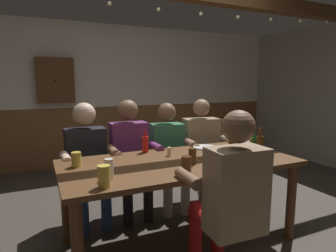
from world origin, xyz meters
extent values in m
plane|color=#423A33|center=(0.00, 0.00, 0.00)|extent=(7.92, 7.92, 0.00)
cube|color=silver|center=(0.00, 2.70, 1.68)|extent=(6.60, 0.12, 1.37)
cube|color=brown|center=(0.00, 2.70, 0.49)|extent=(6.60, 0.12, 0.99)
cube|color=brown|center=(0.00, -0.13, 0.72)|extent=(2.00, 0.94, 0.04)
cylinder|color=brown|center=(-0.92, -0.52, 0.35)|extent=(0.08, 0.08, 0.70)
cylinder|color=brown|center=(0.92, -0.52, 0.35)|extent=(0.08, 0.08, 0.70)
cylinder|color=brown|center=(-0.92, 0.26, 0.35)|extent=(0.08, 0.08, 0.70)
cylinder|color=brown|center=(0.92, 0.26, 0.35)|extent=(0.08, 0.08, 0.70)
cube|color=black|center=(-0.67, 0.64, 0.70)|extent=(0.40, 0.24, 0.49)
sphere|color=beige|center=(-0.67, 0.64, 1.09)|extent=(0.23, 0.23, 0.23)
cylinder|color=#2D4C84|center=(-0.56, 0.50, 0.48)|extent=(0.14, 0.40, 0.13)
cylinder|color=#2D4C84|center=(-0.78, 0.49, 0.48)|extent=(0.14, 0.40, 0.13)
cylinder|color=#2D4C84|center=(-0.56, 0.31, 0.21)|extent=(0.10, 0.10, 0.42)
cylinder|color=#2D4C84|center=(-0.77, 0.30, 0.21)|extent=(0.10, 0.10, 0.42)
cylinder|color=beige|center=(-0.44, 0.39, 0.73)|extent=(0.09, 0.28, 0.08)
cylinder|color=beige|center=(-0.89, 0.38, 0.73)|extent=(0.09, 0.28, 0.08)
cube|color=#6B2D66|center=(-0.22, 0.64, 0.72)|extent=(0.39, 0.21, 0.52)
sphere|color=brown|center=(-0.22, 0.64, 1.12)|extent=(0.21, 0.21, 0.21)
cylinder|color=black|center=(-0.12, 0.50, 0.48)|extent=(0.14, 0.38, 0.13)
cylinder|color=black|center=(-0.33, 0.51, 0.48)|extent=(0.14, 0.38, 0.13)
cylinder|color=black|center=(-0.13, 0.31, 0.21)|extent=(0.10, 0.10, 0.42)
cylinder|color=black|center=(-0.34, 0.32, 0.21)|extent=(0.10, 0.10, 0.42)
cylinder|color=#6B2D66|center=(-0.01, 0.39, 0.75)|extent=(0.09, 0.28, 0.08)
cylinder|color=brown|center=(-0.45, 0.40, 0.75)|extent=(0.09, 0.28, 0.08)
cube|color=#33724C|center=(0.22, 0.64, 0.70)|extent=(0.37, 0.25, 0.48)
sphere|color=brown|center=(0.22, 0.64, 1.07)|extent=(0.20, 0.20, 0.20)
cylinder|color=silver|center=(0.31, 0.49, 0.48)|extent=(0.17, 0.40, 0.13)
cylinder|color=silver|center=(0.11, 0.51, 0.48)|extent=(0.17, 0.40, 0.13)
cylinder|color=silver|center=(0.29, 0.30, 0.21)|extent=(0.10, 0.10, 0.42)
cylinder|color=silver|center=(0.09, 0.32, 0.21)|extent=(0.10, 0.10, 0.42)
cylinder|color=brown|center=(0.40, 0.37, 0.72)|extent=(0.11, 0.29, 0.08)
cylinder|color=brown|center=(-0.01, 0.41, 0.72)|extent=(0.11, 0.29, 0.08)
cube|color=#997F60|center=(0.67, 0.64, 0.72)|extent=(0.44, 0.28, 0.52)
sphere|color=#9E755B|center=(0.67, 0.64, 1.11)|extent=(0.20, 0.20, 0.20)
cylinder|color=#997F60|center=(0.76, 0.47, 0.48)|extent=(0.19, 0.43, 0.13)
cylinder|color=#997F60|center=(0.54, 0.50, 0.48)|extent=(0.19, 0.43, 0.13)
cylinder|color=#997F60|center=(0.73, 0.27, 0.21)|extent=(0.10, 0.10, 0.42)
cylinder|color=#997F60|center=(0.51, 0.30, 0.21)|extent=(0.10, 0.10, 0.42)
cylinder|color=#997F60|center=(0.87, 0.35, 0.74)|extent=(0.12, 0.29, 0.08)
cylinder|color=#9E755B|center=(0.40, 0.43, 0.74)|extent=(0.12, 0.29, 0.08)
cube|color=#997F60|center=(0.00, -0.90, 0.73)|extent=(0.37, 0.24, 0.55)
sphere|color=brown|center=(0.00, -0.90, 1.14)|extent=(0.20, 0.20, 0.20)
cylinder|color=#AD1919|center=(-0.09, -0.75, 0.48)|extent=(0.15, 0.41, 0.13)
cylinder|color=#AD1919|center=(0.11, -0.76, 0.48)|extent=(0.15, 0.41, 0.13)
cylinder|color=#AD1919|center=(-0.08, -0.55, 0.21)|extent=(0.10, 0.10, 0.42)
cylinder|color=#AD1919|center=(0.12, -0.56, 0.21)|extent=(0.10, 0.10, 0.42)
cylinder|color=brown|center=(-0.20, -0.64, 0.76)|extent=(0.09, 0.28, 0.08)
cylinder|color=#997F60|center=(0.22, -0.66, 0.76)|extent=(0.09, 0.28, 0.08)
cube|color=brown|center=(1.21, 0.87, 0.45)|extent=(0.62, 0.62, 0.02)
cube|color=brown|center=(1.36, 1.00, 0.67)|extent=(0.28, 0.32, 0.42)
cylinder|color=brown|center=(1.19, 0.61, 0.22)|extent=(0.04, 0.04, 0.44)
cylinder|color=brown|center=(0.94, 0.90, 0.22)|extent=(0.04, 0.04, 0.44)
cylinder|color=brown|center=(1.48, 0.85, 0.22)|extent=(0.04, 0.04, 0.44)
cylinder|color=brown|center=(1.23, 1.14, 0.22)|extent=(0.04, 0.04, 0.44)
cylinder|color=#F9E08C|center=(-0.02, 0.04, 0.78)|extent=(0.04, 0.04, 0.08)
cube|color=#B2B7BC|center=(0.88, 0.06, 0.76)|extent=(0.14, 0.10, 0.05)
cylinder|color=white|center=(0.44, 0.18, 0.74)|extent=(0.24, 0.24, 0.01)
cylinder|color=#593314|center=(0.49, -0.21, 0.81)|extent=(0.06, 0.06, 0.15)
cylinder|color=#593314|center=(0.49, -0.21, 0.92)|extent=(0.03, 0.03, 0.07)
cylinder|color=#593314|center=(0.66, -0.37, 0.84)|extent=(0.06, 0.06, 0.20)
cylinder|color=#593314|center=(0.66, -0.37, 0.97)|extent=(0.03, 0.03, 0.07)
cylinder|color=red|center=(-0.17, 0.26, 0.81)|extent=(0.06, 0.06, 0.15)
cylinder|color=red|center=(-0.17, 0.26, 0.92)|extent=(0.02, 0.02, 0.06)
cylinder|color=#195923|center=(0.70, -0.26, 0.82)|extent=(0.05, 0.05, 0.16)
cylinder|color=#195923|center=(0.70, -0.26, 0.95)|extent=(0.02, 0.02, 0.09)
cylinder|color=#4C2D19|center=(0.04, -0.28, 0.80)|extent=(0.06, 0.06, 0.13)
cylinder|color=white|center=(-0.67, -0.36, 0.81)|extent=(0.06, 0.06, 0.14)
cylinder|color=gold|center=(0.76, -0.17, 0.80)|extent=(0.07, 0.07, 0.14)
cylinder|color=#E5C64C|center=(-0.83, 0.05, 0.80)|extent=(0.08, 0.08, 0.12)
cylinder|color=#4C2D19|center=(-0.09, -0.42, 0.79)|extent=(0.08, 0.08, 0.12)
cylinder|color=#E5C64C|center=(-0.73, -0.50, 0.81)|extent=(0.08, 0.08, 0.14)
cube|color=brown|center=(-0.81, 2.57, 1.43)|extent=(0.56, 0.12, 0.70)
sphere|color=black|center=(-0.81, 2.50, 1.43)|extent=(0.03, 0.03, 0.03)
sphere|color=#F9EAB2|center=(-0.46, 0.33, 2.08)|extent=(0.04, 0.04, 0.04)
sphere|color=#F9EAB2|center=(0.00, 0.33, 2.08)|extent=(0.04, 0.04, 0.04)
sphere|color=#F9EAB2|center=(0.46, 0.33, 2.08)|extent=(0.04, 0.04, 0.04)
sphere|color=#F9EAB2|center=(0.92, 0.33, 2.09)|extent=(0.04, 0.04, 0.04)
sphere|color=#F9EAB2|center=(1.39, 0.33, 2.11)|extent=(0.04, 0.04, 0.04)
sphere|color=#F9EAB2|center=(1.85, 0.33, 2.13)|extent=(0.04, 0.04, 0.04)
sphere|color=#F9EAB2|center=(2.31, 0.33, 2.16)|extent=(0.04, 0.04, 0.04)
camera|label=1|loc=(-1.09, -2.27, 1.40)|focal=30.66mm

